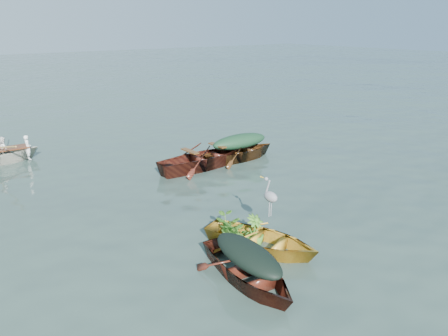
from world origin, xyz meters
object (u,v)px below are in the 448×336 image
(green_tarp_boat, at_px, (239,160))
(dark_covered_boat, at_px, (247,281))
(heron, at_px, (270,203))
(yellow_dinghy, at_px, (260,250))
(open_wooden_boat, at_px, (204,168))

(green_tarp_boat, bearing_deg, dark_covered_boat, 143.19)
(heron, bearing_deg, dark_covered_boat, -168.17)
(heron, bearing_deg, green_tarp_boat, 35.21)
(yellow_dinghy, relative_size, dark_covered_boat, 0.94)
(green_tarp_boat, height_order, open_wooden_boat, open_wooden_boat)
(yellow_dinghy, height_order, green_tarp_boat, green_tarp_boat)
(yellow_dinghy, height_order, open_wooden_boat, open_wooden_boat)
(dark_covered_boat, relative_size, open_wooden_boat, 0.73)
(green_tarp_boat, bearing_deg, heron, 148.49)
(green_tarp_boat, distance_m, heron, 6.22)
(green_tarp_boat, bearing_deg, open_wooden_boat, 90.00)
(yellow_dinghy, bearing_deg, open_wooden_boat, 45.33)
(dark_covered_boat, bearing_deg, yellow_dinghy, 42.02)
(dark_covered_boat, xyz_separation_m, green_tarp_boat, (4.83, 6.21, 0.00))
(open_wooden_boat, bearing_deg, dark_covered_boat, 150.74)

